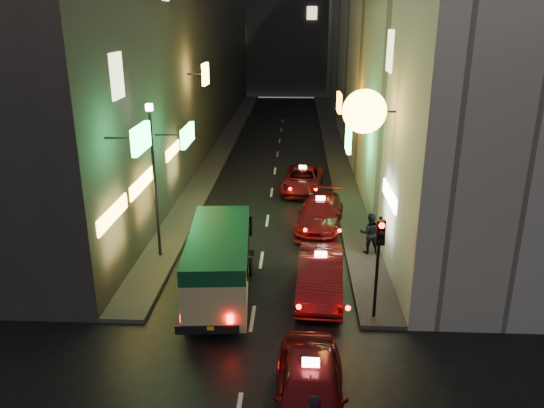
# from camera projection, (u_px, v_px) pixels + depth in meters

# --- Properties ---
(building_left) EXTENTS (7.57, 52.00, 18.00)m
(building_left) POSITION_uv_depth(u_px,v_px,m) (171.00, 24.00, 38.97)
(building_left) COLOR #363331
(building_left) RESTS_ON ground
(building_right) EXTENTS (7.96, 52.00, 18.00)m
(building_right) POSITION_uv_depth(u_px,v_px,m) (390.00, 24.00, 38.26)
(building_right) COLOR #B8B3A9
(building_right) RESTS_ON ground
(building_far) EXTENTS (30.00, 10.00, 22.00)m
(building_far) POSITION_uv_depth(u_px,v_px,m) (288.00, 5.00, 68.11)
(building_far) COLOR #34353A
(building_far) RESTS_ON ground
(sidewalk_left) EXTENTS (1.50, 52.00, 0.15)m
(sidewalk_left) POSITION_uv_depth(u_px,v_px,m) (225.00, 144.00, 41.77)
(sidewalk_left) COLOR #403E3C
(sidewalk_left) RESTS_ON ground
(sidewalk_right) EXTENTS (1.50, 52.00, 0.15)m
(sidewalk_right) POSITION_uv_depth(u_px,v_px,m) (333.00, 145.00, 41.39)
(sidewalk_right) COLOR #403E3C
(sidewalk_right) RESTS_ON ground
(minibus) EXTENTS (2.42, 5.87, 2.47)m
(minibus) POSITION_uv_depth(u_px,v_px,m) (219.00, 258.00, 18.40)
(minibus) COLOR #C9BC7D
(minibus) RESTS_ON ground
(taxi_near) EXTENTS (2.31, 5.56, 1.94)m
(taxi_near) POSITION_uv_depth(u_px,v_px,m) (310.00, 387.00, 12.96)
(taxi_near) COLOR maroon
(taxi_near) RESTS_ON ground
(taxi_second) EXTENTS (2.51, 5.55, 1.90)m
(taxi_second) POSITION_uv_depth(u_px,v_px,m) (320.00, 272.00, 18.86)
(taxi_second) COLOR maroon
(taxi_second) RESTS_ON ground
(taxi_third) EXTENTS (2.86, 5.45, 1.82)m
(taxi_third) POSITION_uv_depth(u_px,v_px,m) (320.00, 212.00, 24.87)
(taxi_third) COLOR maroon
(taxi_third) RESTS_ON ground
(taxi_far) EXTENTS (2.48, 5.02, 1.71)m
(taxi_far) POSITION_uv_depth(u_px,v_px,m) (303.00, 178.00, 30.37)
(taxi_far) COLOR maroon
(taxi_far) RESTS_ON ground
(pedestrian_sidewalk) EXTENTS (0.77, 0.50, 1.99)m
(pedestrian_sidewalk) POSITION_uv_depth(u_px,v_px,m) (370.00, 230.00, 21.85)
(pedestrian_sidewalk) COLOR black
(pedestrian_sidewalk) RESTS_ON sidewalk_right
(traffic_light) EXTENTS (0.26, 0.43, 3.50)m
(traffic_light) POSITION_uv_depth(u_px,v_px,m) (379.00, 247.00, 16.48)
(traffic_light) COLOR black
(traffic_light) RESTS_ON sidewalk_right
(lamp_post) EXTENTS (0.28, 0.28, 6.22)m
(lamp_post) POSITION_uv_depth(u_px,v_px,m) (154.00, 172.00, 20.77)
(lamp_post) COLOR black
(lamp_post) RESTS_ON sidewalk_left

